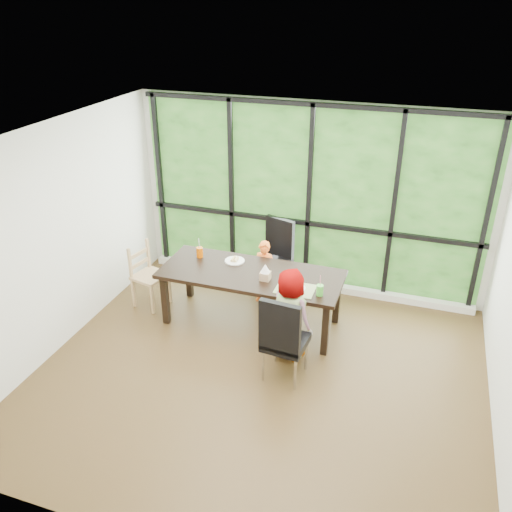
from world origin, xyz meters
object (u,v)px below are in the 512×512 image
chair_window_leather (272,258)px  chair_end_beech (150,276)px  child_toddler (264,272)px  child_older (292,315)px  tissue_box (265,276)px  plate_near (294,288)px  dining_table (251,298)px  green_cup (320,290)px  orange_cup (200,252)px  chair_interior_leather (286,336)px  plate_far (235,261)px

chair_window_leather → chair_end_beech: 1.72m
child_toddler → child_older: bearing=-51.4°
child_toddler → tissue_box: (0.23, -0.67, 0.34)m
child_older → plate_near: bearing=-56.5°
chair_window_leather → child_toddler: (-0.01, -0.32, -0.08)m
dining_table → green_cup: bearing=-15.7°
chair_window_leather → orange_cup: size_ratio=7.83×
chair_end_beech → plate_near: size_ratio=3.29×
chair_interior_leather → plate_far: (-1.02, 1.12, 0.22)m
plate_far → green_cup: green_cup is taller
orange_cup → green_cup: size_ratio=1.04×
plate_near → chair_window_leather: bearing=119.3°
plate_far → orange_cup: size_ratio=1.90×
green_cup → dining_table: bearing=164.3°
child_older → child_toddler: bearing=-35.4°
chair_interior_leather → tissue_box: size_ratio=8.85×
child_older → dining_table: bearing=-15.1°
chair_end_beech → chair_window_leather: bearing=-45.8°
plate_near → orange_cup: bearing=163.6°
green_cup → child_toddler: bearing=138.9°
dining_table → chair_window_leather: bearing=89.3°
chair_end_beech → child_older: child_older is taller
chair_end_beech → plate_far: 1.22m
chair_interior_leather → orange_cup: 1.89m
dining_table → plate_far: size_ratio=8.85×
dining_table → tissue_box: bearing=-27.2°
chair_window_leather → plate_far: (-0.32, -0.65, 0.22)m
green_cup → tissue_box: bearing=168.2°
dining_table → tissue_box: tissue_box is taller
dining_table → green_cup: size_ratio=17.57×
chair_interior_leather → orange_cup: size_ratio=7.83×
chair_end_beech → child_older: (2.15, -0.50, 0.13)m
orange_cup → plate_far: bearing=2.9°
chair_end_beech → plate_near: 2.12m
chair_end_beech → plate_near: bearing=-82.7°
chair_interior_leather → child_toddler: size_ratio=1.17×
plate_far → plate_near: bearing=-25.5°
chair_interior_leather → plate_near: (-0.09, 0.68, 0.22)m
child_older → plate_near: 0.35m
plate_far → dining_table: bearing=-35.8°
dining_table → tissue_box: size_ratio=19.02×
chair_interior_leather → child_older: child_older is taller
plate_far → green_cup: bearing=-21.3°
chair_window_leather → child_older: size_ratio=0.93×
child_toddler → plate_far: 0.54m
orange_cup → tissue_box: 1.07m
chair_end_beech → tissue_box: chair_end_beech is taller
child_older → green_cup: bearing=-113.1°
orange_cup → tissue_box: size_ratio=1.13×
dining_table → orange_cup: 0.93m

